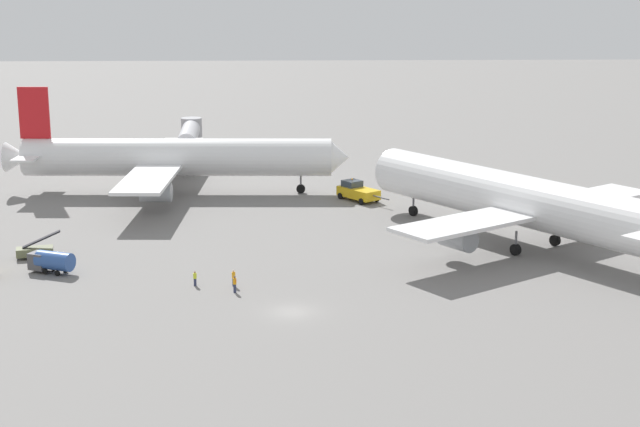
{
  "coord_description": "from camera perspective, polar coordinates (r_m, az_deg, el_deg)",
  "views": [
    {
      "loc": [
        -0.52,
        -85.05,
        30.11
      ],
      "look_at": [
        3.47,
        22.72,
        4.0
      ],
      "focal_mm": 53.52,
      "sensor_mm": 36.0,
      "label": 1
    }
  ],
  "objects": [
    {
      "name": "ground_crew_marshaller_foreground",
      "position": [
        95.72,
        -5.12,
        -4.21
      ],
      "size": [
        0.37,
        0.46,
        1.74
      ],
      "color": "#2D3351",
      "rests_on": "ground"
    },
    {
      "name": "ground_crew_wing_walker_right",
      "position": [
        97.69,
        -5.19,
        -3.84
      ],
      "size": [
        0.36,
        0.36,
        1.73
      ],
      "color": "#2D3351",
      "rests_on": "ground"
    },
    {
      "name": "gse_belt_loader_portside",
      "position": [
        111.93,
        -16.66,
        -2.14
      ],
      "size": [
        5.07,
        2.64,
        3.02
      ],
      "color": "#666B4C",
      "rests_on": "ground"
    },
    {
      "name": "jet_bridge",
      "position": [
        170.55,
        -7.8,
        4.78
      ],
      "size": [
        4.3,
        19.75,
        6.08
      ],
      "color": "#B7B7BC",
      "rests_on": "ground"
    },
    {
      "name": "gse_fuel_bowser_stubby",
      "position": [
        105.55,
        -15.81,
        -2.74
      ],
      "size": [
        5.24,
        3.66,
        2.4
      ],
      "color": "#2D5199",
      "rests_on": "ground"
    },
    {
      "name": "airliner_at_gate_left",
      "position": [
        141.08,
        -8.67,
        3.31
      ],
      "size": [
        50.42,
        43.62,
        15.61
      ],
      "color": "white",
      "rests_on": "ground"
    },
    {
      "name": "ground_crew_ramp_agent_by_cones",
      "position": [
        98.27,
        -7.49,
        -3.86
      ],
      "size": [
        0.36,
        0.36,
        1.56
      ],
      "color": "#2D3351",
      "rests_on": "ground"
    },
    {
      "name": "airliner_being_pushed",
      "position": [
        113.72,
        11.81,
        0.78
      ],
      "size": [
        35.26,
        44.23,
        17.34
      ],
      "color": "white",
      "rests_on": "ground"
    },
    {
      "name": "ground_plane",
      "position": [
        90.22,
        -1.67,
        -5.89
      ],
      "size": [
        600.0,
        600.0,
        0.0
      ],
      "primitive_type": "plane",
      "color": "slate"
    },
    {
      "name": "pushback_tug",
      "position": [
        135.67,
        2.26,
        1.33
      ],
      "size": [
        6.91,
        8.66,
        2.99
      ],
      "color": "gold",
      "rests_on": "ground"
    }
  ]
}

